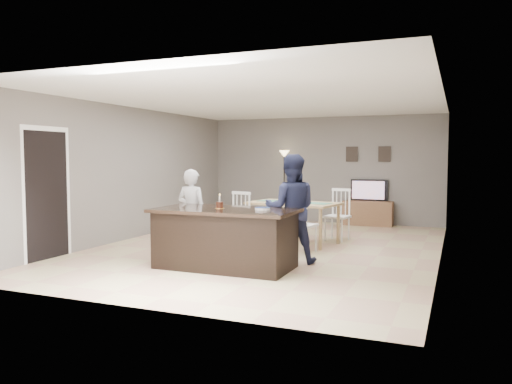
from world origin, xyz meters
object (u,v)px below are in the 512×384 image
at_px(man, 291,209).
at_px(plate_stack, 263,209).
at_px(floor_lamp, 284,166).
at_px(television, 369,190).
at_px(tv_console, 368,213).
at_px(woman, 192,212).
at_px(kitchen_island, 225,238).
at_px(dining_table, 294,209).
at_px(birthday_cake, 220,205).

distance_m(man, plate_stack, 0.71).
bearing_deg(floor_lamp, television, 1.31).
xyz_separation_m(tv_console, woman, (-2.15, -4.90, 0.44)).
bearing_deg(plate_stack, kitchen_island, -174.07).
bearing_deg(kitchen_island, television, 77.99).
bearing_deg(man, plate_stack, 53.94).
bearing_deg(kitchen_island, dining_table, 83.38).
height_order(kitchen_island, plate_stack, plate_stack).
xyz_separation_m(kitchen_island, plate_stack, (0.58, 0.06, 0.46)).
xyz_separation_m(kitchen_island, woman, (-0.95, 0.67, 0.28)).
bearing_deg(woman, dining_table, -121.98).
distance_m(tv_console, dining_table, 3.26).
height_order(tv_console, man, man).
bearing_deg(tv_console, man, -94.75).
xyz_separation_m(woman, man, (1.75, 0.07, 0.12)).
xyz_separation_m(man, floor_lamp, (-1.78, 4.85, 0.58)).
relative_size(birthday_cake, dining_table, 0.10).
relative_size(kitchen_island, floor_lamp, 1.16).
bearing_deg(tv_console, kitchen_island, -102.16).
xyz_separation_m(tv_console, man, (-0.40, -4.83, 0.56)).
distance_m(man, floor_lamp, 5.20).
relative_size(tv_console, floor_lamp, 0.65).
relative_size(man, plate_stack, 7.44).
distance_m(kitchen_island, tv_console, 5.70).
height_order(woman, plate_stack, woman).
bearing_deg(kitchen_island, plate_stack, 5.93).
xyz_separation_m(kitchen_island, dining_table, (0.29, 2.47, 0.21)).
height_order(television, man, man).
xyz_separation_m(woman, floor_lamp, (-0.03, 4.92, 0.70)).
bearing_deg(floor_lamp, plate_stack, -74.25).
xyz_separation_m(man, plate_stack, (-0.22, -0.68, 0.06)).
height_order(plate_stack, floor_lamp, floor_lamp).
height_order(kitchen_island, birthday_cake, birthday_cake).
distance_m(tv_console, birthday_cake, 5.74).
bearing_deg(woman, birthday_cake, 145.00).
bearing_deg(television, man, 85.32).
distance_m(man, dining_table, 1.81).
distance_m(woman, dining_table, 2.18).
bearing_deg(birthday_cake, dining_table, 81.07).
distance_m(kitchen_island, floor_lamp, 5.76).
distance_m(plate_stack, floor_lamp, 5.77).
height_order(plate_stack, dining_table, dining_table).
relative_size(television, dining_table, 0.42).
xyz_separation_m(kitchen_island, man, (0.80, 0.74, 0.41)).
bearing_deg(woman, television, -110.87).
relative_size(woman, dining_table, 0.67).
bearing_deg(birthday_cake, floor_lamp, 98.96).
bearing_deg(birthday_cake, tv_console, 76.84).
bearing_deg(dining_table, man, -62.53).
distance_m(woman, floor_lamp, 4.97).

